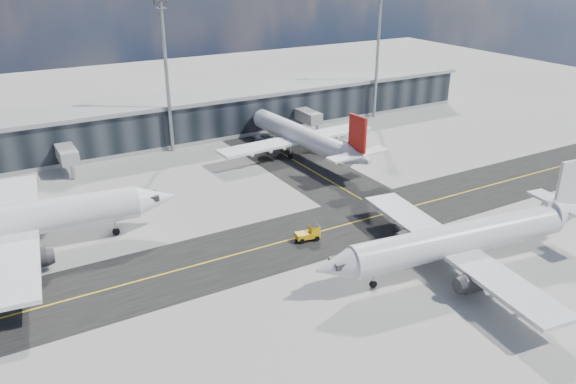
# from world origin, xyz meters

# --- Properties ---
(ground) EXTENTS (300.00, 300.00, 0.00)m
(ground) POSITION_xyz_m (0.00, 0.00, 0.00)
(ground) COLOR gray
(ground) RESTS_ON ground
(taxiway_lanes) EXTENTS (180.00, 63.00, 0.03)m
(taxiway_lanes) POSITION_xyz_m (3.91, 10.74, 0.01)
(taxiway_lanes) COLOR black
(taxiway_lanes) RESTS_ON ground
(terminal_concourse) EXTENTS (152.00, 19.80, 8.80)m
(terminal_concourse) POSITION_xyz_m (0.04, 54.93, 4.09)
(terminal_concourse) COLOR black
(terminal_concourse) RESTS_ON ground
(floodlight_masts) EXTENTS (102.50, 0.70, 28.90)m
(floodlight_masts) POSITION_xyz_m (0.00, 48.00, 15.61)
(floodlight_masts) COLOR gray
(floodlight_masts) RESTS_ON ground
(airliner_redtail) EXTENTS (33.36, 39.14, 11.59)m
(airliner_redtail) POSITION_xyz_m (20.71, 32.79, 3.83)
(airliner_redtail) COLOR white
(airliner_redtail) RESTS_ON ground
(airliner_near) EXTENTS (39.93, 34.14, 11.83)m
(airliner_near) POSITION_xyz_m (16.18, -12.73, 3.91)
(airliner_near) COLOR silver
(airliner_near) RESTS_ON ground
(baggage_tug) EXTENTS (3.49, 2.15, 2.05)m
(baggage_tug) POSITION_xyz_m (3.60, 2.67, 1.03)
(baggage_tug) COLOR yellow
(baggage_tug) RESTS_ON ground
(service_van) EXTENTS (4.04, 5.92, 1.50)m
(service_van) POSITION_xyz_m (18.90, 44.00, 0.75)
(service_van) COLOR white
(service_van) RESTS_ON ground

